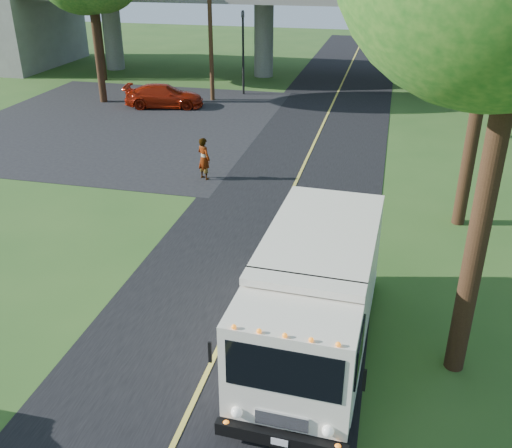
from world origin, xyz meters
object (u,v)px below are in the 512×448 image
(utility_pole, at_px, (210,24))
(red_sedan, at_px, (164,96))
(step_van, at_px, (315,294))
(pedestrian, at_px, (204,159))
(traffic_signal, at_px, (243,44))

(utility_pole, height_order, red_sedan, utility_pole)
(step_van, bearing_deg, utility_pole, 114.97)
(pedestrian, bearing_deg, step_van, 152.25)
(utility_pole, bearing_deg, traffic_signal, 53.13)
(traffic_signal, distance_m, pedestrian, 15.37)
(traffic_signal, distance_m, step_van, 26.46)
(utility_pole, distance_m, pedestrian, 14.05)
(traffic_signal, relative_size, pedestrian, 2.92)
(utility_pole, height_order, pedestrian, utility_pole)
(step_van, distance_m, red_sedan, 24.04)
(pedestrian, bearing_deg, traffic_signal, -50.21)
(traffic_signal, height_order, red_sedan, traffic_signal)
(traffic_signal, distance_m, utility_pole, 2.86)
(utility_pole, xyz_separation_m, pedestrian, (3.70, -13.03, -3.71))
(step_van, bearing_deg, traffic_signal, 110.28)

